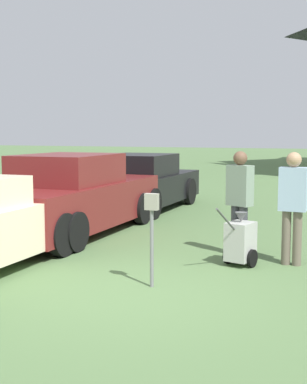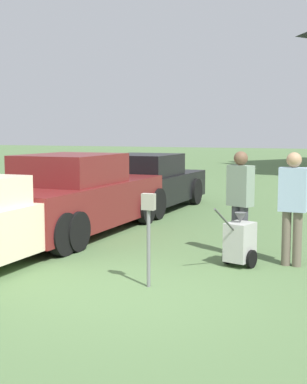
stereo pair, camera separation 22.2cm
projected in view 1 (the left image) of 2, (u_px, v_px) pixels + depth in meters
The scene contains 7 objects.
ground_plane at pixel (135, 292), 6.99m from camera, with size 120.00×120.00×0.00m, color #517042.
parked_car_maroon at pixel (72, 197), 10.93m from camera, with size 2.02×4.88×1.63m.
parked_car_black at pixel (141, 184), 14.29m from camera, with size 2.01×4.62×1.49m.
parking_meter at pixel (152, 222), 7.12m from camera, with size 0.18×0.09×1.27m.
person_worker at pixel (240, 197), 8.90m from camera, with size 0.47×0.37×1.77m.
person_supervisor at pixel (293, 201), 8.29m from camera, with size 0.43×0.24×1.77m.
equipment_cart at pixel (240, 241), 8.33m from camera, with size 0.53×1.00×1.00m.
Camera 1 is at (2.70, -6.24, 2.09)m, focal length 50.00 mm.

